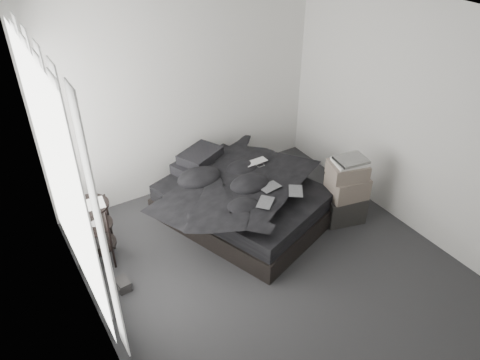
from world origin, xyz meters
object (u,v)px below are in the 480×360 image
bed (243,210)px  side_stand (95,234)px  laptop (258,159)px  box_lower (343,207)px

bed → side_stand: size_ratio=2.46×
laptop → box_lower: laptop is taller
side_stand → bed: bearing=-6.3°
laptop → side_stand: (-2.03, 0.04, -0.30)m
bed → side_stand: (-1.72, 0.19, 0.25)m
side_stand → box_lower: 2.89m
laptop → side_stand: size_ratio=0.39×
laptop → box_lower: 1.18m
bed → laptop: 0.65m
side_stand → box_lower: side_stand is taller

